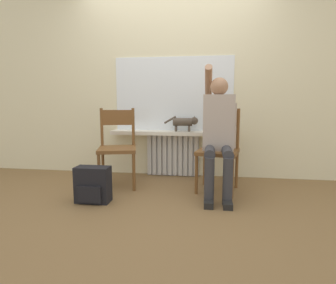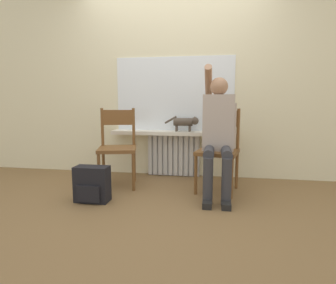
# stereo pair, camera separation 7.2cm
# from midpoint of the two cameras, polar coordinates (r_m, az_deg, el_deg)

# --- Properties ---
(ground_plane) EXTENTS (12.00, 12.00, 0.00)m
(ground_plane) POSITION_cam_midpoint_polar(r_m,az_deg,el_deg) (2.83, -1.67, -12.69)
(ground_plane) COLOR brown
(wall_with_window) EXTENTS (7.00, 0.06, 2.70)m
(wall_with_window) POSITION_cam_midpoint_polar(r_m,az_deg,el_deg) (3.88, 1.90, 13.18)
(wall_with_window) COLOR beige
(wall_with_window) RESTS_ON ground_plane
(radiator) EXTENTS (0.71, 0.08, 0.58)m
(radiator) POSITION_cam_midpoint_polar(r_m,az_deg,el_deg) (3.85, 1.67, -2.66)
(radiator) COLOR silver
(radiator) RESTS_ON ground_plane
(windowsill) EXTENTS (1.65, 0.23, 0.05)m
(windowsill) POSITION_cam_midpoint_polar(r_m,az_deg,el_deg) (3.74, 1.54, 1.86)
(windowsill) COLOR white
(windowsill) RESTS_ON radiator
(window_glass) EXTENTS (1.59, 0.01, 0.98)m
(window_glass) POSITION_cam_midpoint_polar(r_m,az_deg,el_deg) (3.83, 1.81, 9.72)
(window_glass) COLOR white
(window_glass) RESTS_ON windowsill
(chair_left) EXTENTS (0.53, 0.53, 0.93)m
(chair_left) POSITION_cam_midpoint_polar(r_m,az_deg,el_deg) (3.42, -9.63, -0.80)
(chair_left) COLOR brown
(chair_left) RESTS_ON ground_plane
(chair_right) EXTENTS (0.52, 0.52, 0.93)m
(chair_right) POSITION_cam_midpoint_polar(r_m,az_deg,el_deg) (3.23, 10.82, -1.34)
(chair_right) COLOR brown
(chair_right) RESTS_ON ground_plane
(person) EXTENTS (0.36, 1.00, 1.41)m
(person) POSITION_cam_midpoint_polar(r_m,az_deg,el_deg) (3.09, 10.82, 2.45)
(person) COLOR #333338
(person) RESTS_ON ground_plane
(cat) EXTENTS (0.45, 0.10, 0.20)m
(cat) POSITION_cam_midpoint_polar(r_m,az_deg,el_deg) (3.69, 4.19, 4.09)
(cat) COLOR #4C4238
(cat) RESTS_ON windowsill
(backpack) EXTENTS (0.34, 0.20, 0.36)m
(backpack) POSITION_cam_midpoint_polar(r_m,az_deg,el_deg) (2.97, -14.50, -8.35)
(backpack) COLOR black
(backpack) RESTS_ON ground_plane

